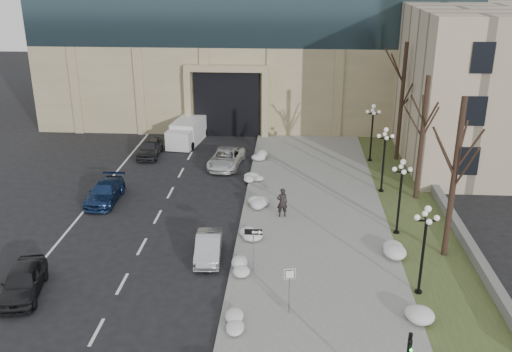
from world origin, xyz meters
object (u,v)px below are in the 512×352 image
at_px(lamppost_b, 401,187).
at_px(car_e, 150,148).
at_px(car_b, 208,247).
at_px(car_c, 105,192).
at_px(pedestrian, 282,202).
at_px(lamppost_c, 384,151).
at_px(keep_sign, 290,282).
at_px(car_a, 23,281).
at_px(one_way_sign, 256,237).
at_px(lamppost_d, 372,125).
at_px(car_d, 226,158).
at_px(lamppost_a, 425,238).
at_px(box_truck, 188,131).

bearing_deg(lamppost_b, car_e, 143.79).
xyz_separation_m(car_b, car_c, (-8.07, 7.26, 0.03)).
relative_size(pedestrian, lamppost_c, 0.40).
bearing_deg(keep_sign, car_a, 164.53).
distance_m(car_b, keep_sign, 6.93).
height_order(one_way_sign, lamppost_d, lamppost_d).
height_order(one_way_sign, lamppost_b, lamppost_b).
relative_size(car_c, car_d, 0.94).
xyz_separation_m(car_c, lamppost_a, (18.87, -10.25, 2.41)).
relative_size(car_b, one_way_sign, 1.52).
distance_m(car_b, lamppost_a, 11.47).
height_order(car_a, car_d, car_a).
distance_m(car_b, lamppost_d, 19.87).
xyz_separation_m(car_e, one_way_sign, (10.02, -18.27, 1.40)).
xyz_separation_m(car_b, lamppost_a, (10.80, -2.99, 2.43)).
height_order(lamppost_b, lamppost_d, same).
height_order(lamppost_a, lamppost_d, same).
bearing_deg(pedestrian, car_d, -77.44).
bearing_deg(keep_sign, lamppost_a, 7.60).
distance_m(car_b, lamppost_c, 14.92).
distance_m(car_d, lamppost_b, 16.16).
bearing_deg(one_way_sign, car_a, -167.14).
relative_size(car_a, lamppost_a, 0.91).
relative_size(car_e, one_way_sign, 1.64).
height_order(car_e, lamppost_b, lamppost_b).
bearing_deg(car_b, car_a, -157.90).
bearing_deg(lamppost_c, pedestrian, -145.96).
relative_size(car_a, pedestrian, 2.26).
bearing_deg(lamppost_d, car_b, -123.20).
bearing_deg(lamppost_d, lamppost_b, -90.00).
bearing_deg(lamppost_b, lamppost_d, 90.00).
height_order(box_truck, lamppost_a, lamppost_a).
bearing_deg(lamppost_c, car_c, -171.72).
height_order(car_a, keep_sign, keep_sign).
bearing_deg(car_e, lamppost_d, -2.56).
distance_m(box_truck, one_way_sign, 23.64).
height_order(car_d, lamppost_a, lamppost_a).
bearing_deg(car_a, box_truck, 70.01).
height_order(car_a, lamppost_c, lamppost_c).
xyz_separation_m(car_e, lamppost_d, (18.08, -0.23, 2.36)).
height_order(car_c, one_way_sign, one_way_sign).
bearing_deg(car_c, car_a, -92.01).
height_order(car_d, lamppost_c, lamppost_c).
relative_size(car_a, lamppost_c, 0.91).
bearing_deg(car_c, lamppost_d, 26.20).
bearing_deg(car_e, car_b, -68.32).
xyz_separation_m(box_truck, lamppost_b, (15.58, -17.35, 2.11)).
distance_m(one_way_sign, lamppost_c, 14.11).
xyz_separation_m(lamppost_b, lamppost_c, (0.00, 6.50, 0.00)).
xyz_separation_m(car_a, pedestrian, (12.43, 9.59, 0.34)).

